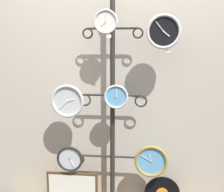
{
  "coord_description": "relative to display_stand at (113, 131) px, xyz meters",
  "views": [
    {
      "loc": [
        0.24,
        -1.97,
        1.58
      ],
      "look_at": [
        0.0,
        0.36,
        1.18
      ],
      "focal_mm": 42.0,
      "sensor_mm": 36.0,
      "label": 1
    }
  ],
  "objects": [
    {
      "name": "shop_wall",
      "position": [
        -0.0,
        0.16,
        0.57
      ],
      "size": [
        4.4,
        0.04,
        2.8
      ],
      "color": "#BCB2A3",
      "rests_on": "ground_plane"
    },
    {
      "name": "display_stand",
      "position": [
        0.0,
        0.0,
        0.0
      ],
      "size": [
        0.75,
        0.35,
        2.11
      ],
      "color": "#282623",
      "rests_on": "ground_plane"
    },
    {
      "name": "clock_top_center",
      "position": [
        -0.05,
        -0.11,
        1.0
      ],
      "size": [
        0.21,
        0.04,
        0.21
      ],
      "color": "silver"
    },
    {
      "name": "clock_top_right",
      "position": [
        0.44,
        -0.11,
        0.91
      ],
      "size": [
        0.29,
        0.04,
        0.29
      ],
      "color": "black"
    },
    {
      "name": "clock_middle_left",
      "position": [
        -0.4,
        -0.1,
        0.3
      ],
      "size": [
        0.3,
        0.04,
        0.3
      ],
      "color": "silver"
    },
    {
      "name": "clock_middle_center",
      "position": [
        0.04,
        -0.1,
        0.35
      ],
      "size": [
        0.21,
        0.04,
        0.21
      ],
      "color": "#60A8DB"
    },
    {
      "name": "clock_bottom_left",
      "position": [
        -0.39,
        -0.11,
        -0.25
      ],
      "size": [
        0.25,
        0.04,
        0.25
      ],
      "color": "silver"
    },
    {
      "name": "clock_bottom_right",
      "position": [
        0.36,
        -0.1,
        -0.24
      ],
      "size": [
        0.3,
        0.04,
        0.3
      ],
      "color": "#60A8DB"
    },
    {
      "name": "picture_frame",
      "position": [
        -0.38,
        -0.09,
        -0.59
      ],
      "size": [
        0.5,
        0.02,
        0.38
      ],
      "color": "#4C381E",
      "rests_on": "low_shelf"
    },
    {
      "name": "price_tag_upper",
      "position": [
        -0.02,
        -0.11,
        0.88
      ],
      "size": [
        0.04,
        0.0,
        0.03
      ],
      "color": "white"
    },
    {
      "name": "price_tag_mid",
      "position": [
        0.48,
        -0.11,
        0.75
      ],
      "size": [
        0.04,
        0.0,
        0.03
      ],
      "color": "white"
    }
  ]
}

